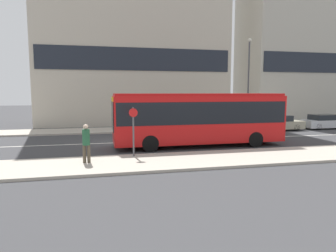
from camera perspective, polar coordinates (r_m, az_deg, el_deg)
The scene contains 12 objects.
ground_plane at distance 20.40m, azimuth -9.57°, elevation -3.17°, with size 120.00×120.00×0.00m, color #3A3A3D.
sidewalk_near at distance 14.27m, azimuth -8.12°, elevation -7.10°, with size 44.00×3.50×0.13m.
sidewalk_far at distance 26.56m, azimuth -10.34°, elevation -0.78°, with size 44.00×3.50×0.13m.
lane_centerline at distance 20.39m, azimuth -9.57°, elevation -3.16°, with size 41.80×0.16×0.01m.
apartment_block_left_tower at distance 34.15m, azimuth -6.65°, elevation 20.96°, with size 19.63×6.66×23.85m.
apartment_block_right_tower at distance 41.66m, azimuth 23.89°, elevation 18.01°, with size 13.98×6.89×24.14m.
city_bus at distance 18.83m, azimuth 5.84°, elevation 1.91°, with size 10.63×2.64×3.30m.
parked_car_0 at distance 28.30m, azimuth 20.02°, elevation 0.52°, with size 4.47×1.80×1.32m.
parked_car_1 at distance 31.30m, azimuth 27.68°, elevation 0.70°, with size 4.28×1.79×1.31m.
pedestrian_near_stop at distance 14.33m, azimuth -15.32°, elevation -2.75°, with size 0.35×0.34×1.80m.
bus_stop_sign at distance 15.25m, azimuth -6.61°, elevation -0.32°, with size 0.44×0.12×2.51m.
street_lamp at distance 28.33m, azimuth 15.09°, elevation 9.41°, with size 0.36×0.36×8.02m.
Camera 1 is at (-1.09, -20.08, 3.43)m, focal length 32.00 mm.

